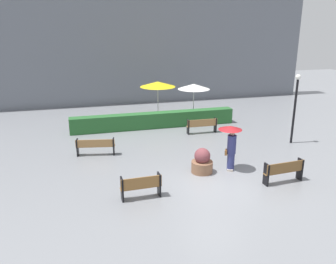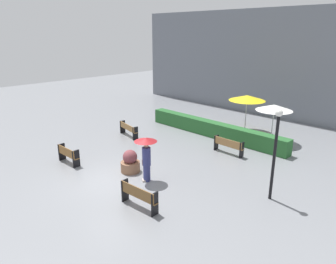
{
  "view_description": "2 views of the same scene",
  "coord_description": "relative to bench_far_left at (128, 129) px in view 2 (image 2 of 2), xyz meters",
  "views": [
    {
      "loc": [
        -5.16,
        -11.67,
        6.18
      ],
      "look_at": [
        -1.26,
        2.76,
        1.47
      ],
      "focal_mm": 36.95,
      "sensor_mm": 36.0,
      "label": 1
    },
    {
      "loc": [
        11.02,
        -7.27,
        6.46
      ],
      "look_at": [
        0.2,
        3.51,
        1.57
      ],
      "focal_mm": 33.77,
      "sensor_mm": 36.0,
      "label": 2
    }
  ],
  "objects": [
    {
      "name": "ground_plane",
      "position": [
        4.44,
        -4.54,
        -0.5
      ],
      "size": [
        60.0,
        60.0,
        0.0
      ],
      "primitive_type": "plane",
      "color": "gray"
    },
    {
      "name": "bench_near_right",
      "position": [
        7.13,
        -5.09,
        0.04
      ],
      "size": [
        1.76,
        0.45,
        0.91
      ],
      "color": "brown",
      "rests_on": "ground"
    },
    {
      "name": "bench_near_left",
      "position": [
        1.32,
        -4.89,
        0.01
      ],
      "size": [
        1.52,
        0.42,
        0.89
      ],
      "color": "olive",
      "rests_on": "ground"
    },
    {
      "name": "bench_far_left",
      "position": [
        0.0,
        0.0,
        0.0
      ],
      "size": [
        1.89,
        0.68,
        0.84
      ],
      "color": "#9E7242",
      "rests_on": "ground"
    },
    {
      "name": "building_facade",
      "position": [
        4.44,
        11.46,
        3.56
      ],
      "size": [
        28.0,
        1.2,
        8.13
      ],
      "primitive_type": "cube",
      "color": "slate",
      "rests_on": "ground"
    },
    {
      "name": "lamp_post",
      "position": [
        10.33,
        -0.88,
        1.79
      ],
      "size": [
        0.28,
        0.28,
        3.71
      ],
      "color": "black",
      "rests_on": "ground"
    },
    {
      "name": "bench_back_row",
      "position": [
        6.27,
        2.01,
        0.01
      ],
      "size": [
        1.82,
        0.38,
        0.86
      ],
      "color": "#9E7242",
      "rests_on": "ground"
    },
    {
      "name": "hedge_strip",
      "position": [
        3.83,
        3.86,
        -0.03
      ],
      "size": [
        10.17,
        0.7,
        0.95
      ],
      "primitive_type": "cube",
      "color": "#28602D",
      "rests_on": "ground"
    },
    {
      "name": "planter_pot",
      "position": [
        4.31,
        -3.25,
        -0.03
      ],
      "size": [
        0.92,
        0.92,
        1.1
      ],
      "color": "brown",
      "rests_on": "ground"
    },
    {
      "name": "patio_umbrella_white",
      "position": [
        6.97,
        5.57,
        1.63
      ],
      "size": [
        2.16,
        2.16,
        2.31
      ],
      "color": "silver",
      "rests_on": "ground"
    },
    {
      "name": "pedestrian_with_umbrella",
      "position": [
        5.57,
        -3.32,
        0.83
      ],
      "size": [
        1.02,
        1.02,
        2.01
      ],
      "color": "navy",
      "rests_on": "ground"
    },
    {
      "name": "patio_umbrella_yellow",
      "position": [
        4.66,
        6.31,
        1.77
      ],
      "size": [
        2.38,
        2.38,
        2.45
      ],
      "color": "silver",
      "rests_on": "ground"
    }
  ]
}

